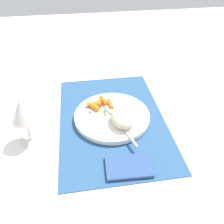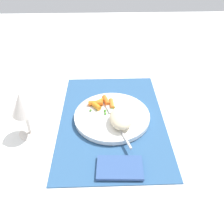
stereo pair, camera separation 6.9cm
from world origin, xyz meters
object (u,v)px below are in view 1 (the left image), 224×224
object	(u,v)px
rice_mound	(123,117)
carrot_portion	(100,104)
wine_glass	(22,112)
napkin	(129,166)
plate	(112,116)
fork	(117,120)

from	to	relation	value
rice_mound	carrot_portion	world-z (taller)	rice_mound
wine_glass	napkin	distance (m)	0.33
napkin	plate	bearing A→B (deg)	3.73
plate	napkin	xyz separation A→B (m)	(-0.21, -0.01, -0.00)
rice_mound	carrot_portion	xyz separation A→B (m)	(0.10, 0.06, -0.01)
fork	rice_mound	bearing A→B (deg)	-120.69
carrot_portion	fork	size ratio (longest dim) A/B	0.43
carrot_portion	wine_glass	distance (m)	0.26
fork	wine_glass	xyz separation A→B (m)	(-0.02, 0.27, 0.08)
wine_glass	carrot_portion	bearing A→B (deg)	-63.93
carrot_portion	fork	bearing A→B (deg)	-152.44
rice_mound	napkin	bearing A→B (deg)	175.31
plate	rice_mound	distance (m)	0.06
carrot_portion	plate	bearing A→B (deg)	-146.65
plate	napkin	distance (m)	0.21
carrot_portion	rice_mound	bearing A→B (deg)	-147.43
rice_mound	wine_glass	distance (m)	0.29
fork	wine_glass	size ratio (longest dim) A/B	1.36
plate	fork	world-z (taller)	fork
carrot_portion	wine_glass	world-z (taller)	wine_glass
plate	rice_mound	size ratio (longest dim) A/B	2.44
plate	napkin	world-z (taller)	plate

